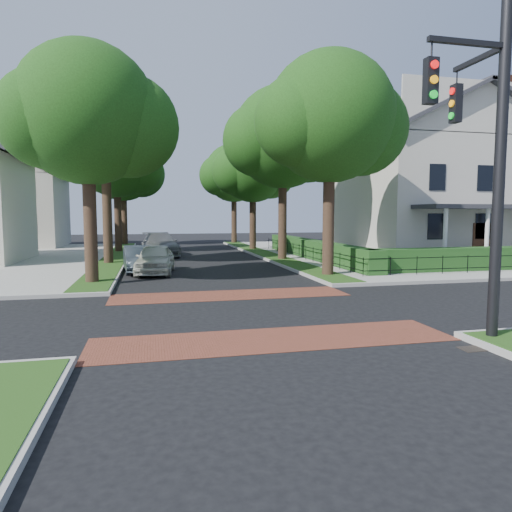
# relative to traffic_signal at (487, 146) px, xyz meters

# --- Properties ---
(ground) EXTENTS (120.00, 120.00, 0.00)m
(ground) POSITION_rel_traffic_signal_xyz_m (-4.89, 4.41, -4.71)
(ground) COLOR black
(ground) RESTS_ON ground
(sidewalk_ne) EXTENTS (30.00, 30.00, 0.15)m
(sidewalk_ne) POSITION_rel_traffic_signal_xyz_m (14.61, 23.41, -4.63)
(sidewalk_ne) COLOR gray
(sidewalk_ne) RESTS_ON ground
(crosswalk_far) EXTENTS (9.00, 2.20, 0.01)m
(crosswalk_far) POSITION_rel_traffic_signal_xyz_m (-4.89, 7.61, -4.70)
(crosswalk_far) COLOR brown
(crosswalk_far) RESTS_ON ground
(crosswalk_near) EXTENTS (9.00, 2.20, 0.01)m
(crosswalk_near) POSITION_rel_traffic_signal_xyz_m (-4.89, 1.21, -4.70)
(crosswalk_near) COLOR brown
(crosswalk_near) RESTS_ON ground
(storm_drain) EXTENTS (0.65, 0.45, 0.01)m
(storm_drain) POSITION_rel_traffic_signal_xyz_m (-0.59, -0.59, -4.70)
(storm_drain) COLOR black
(storm_drain) RESTS_ON ground
(grass_strip_ne) EXTENTS (1.60, 29.80, 0.02)m
(grass_strip_ne) POSITION_rel_traffic_signal_xyz_m (0.51, 23.51, -4.55)
(grass_strip_ne) COLOR #244112
(grass_strip_ne) RESTS_ON sidewalk_ne
(grass_strip_nw) EXTENTS (1.60, 29.80, 0.02)m
(grass_strip_nw) POSITION_rel_traffic_signal_xyz_m (-10.29, 23.51, -4.55)
(grass_strip_nw) COLOR #244112
(grass_strip_nw) RESTS_ON sidewalk_nw
(tree_right_near) EXTENTS (7.75, 6.67, 10.66)m
(tree_right_near) POSITION_rel_traffic_signal_xyz_m (0.72, 11.65, 2.92)
(tree_right_near) COLOR black
(tree_right_near) RESTS_ON sidewalk_ne
(tree_right_mid) EXTENTS (8.25, 7.09, 11.22)m
(tree_right_mid) POSITION_rel_traffic_signal_xyz_m (0.72, 19.66, 3.28)
(tree_right_mid) COLOR black
(tree_right_mid) RESTS_ON sidewalk_ne
(tree_right_far) EXTENTS (7.25, 6.23, 9.74)m
(tree_right_far) POSITION_rel_traffic_signal_xyz_m (0.71, 28.64, 2.20)
(tree_right_far) COLOR black
(tree_right_far) RESTS_ON sidewalk_ne
(tree_right_back) EXTENTS (7.50, 6.45, 10.20)m
(tree_right_back) POSITION_rel_traffic_signal_xyz_m (0.72, 37.64, 2.56)
(tree_right_back) COLOR black
(tree_right_back) RESTS_ON sidewalk_ne
(tree_left_near) EXTENTS (7.50, 6.45, 10.20)m
(tree_left_near) POSITION_rel_traffic_signal_xyz_m (-10.28, 11.64, 2.56)
(tree_left_near) COLOR black
(tree_left_near) RESTS_ON sidewalk_nw
(tree_left_mid) EXTENTS (8.00, 6.88, 11.48)m
(tree_left_mid) POSITION_rel_traffic_signal_xyz_m (-10.28, 19.66, 3.64)
(tree_left_mid) COLOR black
(tree_left_mid) RESTS_ON sidewalk_nw
(tree_left_far) EXTENTS (7.00, 6.02, 9.86)m
(tree_left_far) POSITION_rel_traffic_signal_xyz_m (-10.29, 28.63, 2.41)
(tree_left_far) COLOR black
(tree_left_far) RESTS_ON sidewalk_nw
(tree_left_back) EXTENTS (7.75, 6.66, 10.44)m
(tree_left_back) POSITION_rel_traffic_signal_xyz_m (-10.28, 37.65, 2.70)
(tree_left_back) COLOR black
(tree_left_back) RESTS_ON sidewalk_nw
(hedge_main_road) EXTENTS (1.00, 18.00, 1.20)m
(hedge_main_road) POSITION_rel_traffic_signal_xyz_m (2.81, 19.41, -3.96)
(hedge_main_road) COLOR #234818
(hedge_main_road) RESTS_ON sidewalk_ne
(fence_main_road) EXTENTS (0.06, 18.00, 0.90)m
(fence_main_road) POSITION_rel_traffic_signal_xyz_m (2.01, 19.41, -4.11)
(fence_main_road) COLOR black
(fence_main_road) RESTS_ON sidewalk_ne
(house_victorian) EXTENTS (13.00, 13.05, 12.48)m
(house_victorian) POSITION_rel_traffic_signal_xyz_m (12.62, 20.33, 1.31)
(house_victorian) COLOR beige
(house_victorian) RESTS_ON sidewalk_ne
(house_left_far) EXTENTS (10.00, 9.00, 10.14)m
(house_left_far) POSITION_rel_traffic_signal_xyz_m (-20.38, 36.41, 0.33)
(house_left_far) COLOR beige
(house_left_far) RESTS_ON sidewalk_nw
(traffic_signal) EXTENTS (2.17, 2.00, 8.00)m
(traffic_signal) POSITION_rel_traffic_signal_xyz_m (0.00, 0.00, 0.00)
(traffic_signal) COLOR black
(traffic_signal) RESTS_ON sidewalk_se
(parked_car_front) EXTENTS (2.31, 4.74, 1.56)m
(parked_car_front) POSITION_rel_traffic_signal_xyz_m (-7.64, 14.80, -3.93)
(parked_car_front) COLOR beige
(parked_car_front) RESTS_ON ground
(parked_car_middle) EXTENTS (1.91, 4.41, 1.41)m
(parked_car_middle) POSITION_rel_traffic_signal_xyz_m (-8.49, 15.65, -4.00)
(parked_car_middle) COLOR #1E262D
(parked_car_middle) RESTS_ON ground
(parked_car_rear) EXTENTS (2.99, 6.14, 1.72)m
(parked_car_rear) POSITION_rel_traffic_signal_xyz_m (-7.22, 25.17, -3.85)
(parked_car_rear) COLOR slate
(parked_car_rear) RESTS_ON ground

